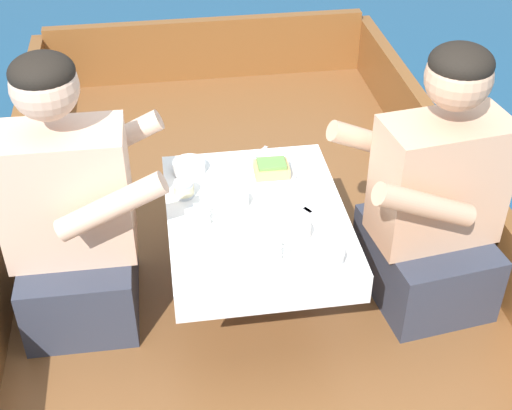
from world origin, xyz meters
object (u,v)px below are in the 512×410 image
Objects in this scene: coffee_cup_starboard at (198,217)px; sandwich at (272,168)px; person_starboard at (433,206)px; coffee_cup_port at (268,252)px; tin_can at (184,189)px; person_port at (72,221)px.

sandwich is at bearing 39.88° from coffee_cup_starboard.
coffee_cup_starboard is (-0.27, -0.22, -0.01)m from sandwich.
coffee_cup_port is (-0.59, -0.21, 0.05)m from person_starboard.
tin_can reaches higher than coffee_cup_starboard.
coffee_cup_port reaches higher than coffee_cup_starboard.
person_port is at bearing 165.54° from coffee_cup_starboard.
tin_can is at bearing -166.99° from sandwich.
coffee_cup_port is (-0.08, -0.43, -0.01)m from sandwich.
person_starboard is at bearing -10.34° from tin_can.
person_port reaches higher than person_starboard.
coffee_cup_starboard is at bearing -7.08° from person_starboard.
person_starboard is 14.01× the size of tin_can.
person_starboard is (1.17, -0.09, -0.00)m from person_port.
tin_can is at bearing -17.99° from person_starboard.
sandwich is at bearing -30.98° from person_starboard.
person_port is 0.37m from tin_can.
sandwich is 0.31m from tin_can.
person_port reaches higher than coffee_cup_port.
coffee_cup_starboard is at bearing 132.65° from coffee_cup_port.
sandwich is (-0.50, 0.22, 0.06)m from person_starboard.
sandwich is 0.35m from coffee_cup_starboard.
person_starboard reaches higher than tin_can.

